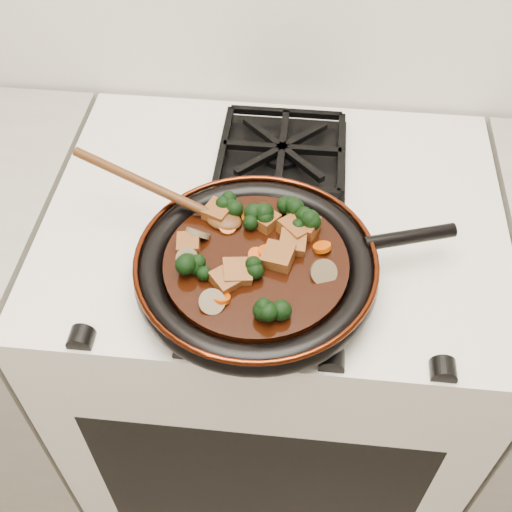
# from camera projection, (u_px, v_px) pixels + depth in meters

# --- Properties ---
(stove) EXTENTS (0.76, 0.60, 0.90)m
(stove) POSITION_uv_depth(u_px,v_px,m) (271.00, 357.00, 1.41)
(stove) COLOR white
(stove) RESTS_ON ground
(burner_grate_front) EXTENTS (0.23, 0.23, 0.03)m
(burner_grate_front) POSITION_uv_depth(u_px,v_px,m) (268.00, 272.00, 0.96)
(burner_grate_front) COLOR black
(burner_grate_front) RESTS_ON stove
(burner_grate_back) EXTENTS (0.23, 0.23, 0.03)m
(burner_grate_back) POSITION_uv_depth(u_px,v_px,m) (282.00, 152.00, 1.15)
(burner_grate_back) COLOR black
(burner_grate_back) RESTS_ON stove
(skillet) EXTENTS (0.47, 0.36, 0.05)m
(skillet) POSITION_uv_depth(u_px,v_px,m) (257.00, 267.00, 0.93)
(skillet) COLOR black
(skillet) RESTS_ON burner_grate_front
(braising_sauce) EXTENTS (0.27, 0.27, 0.02)m
(braising_sauce) POSITION_uv_depth(u_px,v_px,m) (256.00, 265.00, 0.93)
(braising_sauce) COLOR black
(braising_sauce) RESTS_ON skillet
(tofu_cube_0) EXTENTS (0.04, 0.04, 0.03)m
(tofu_cube_0) POSITION_uv_depth(u_px,v_px,m) (292.00, 244.00, 0.93)
(tofu_cube_0) COLOR brown
(tofu_cube_0) RESTS_ON braising_sauce
(tofu_cube_1) EXTENTS (0.05, 0.05, 0.03)m
(tofu_cube_1) POSITION_uv_depth(u_px,v_px,m) (278.00, 257.00, 0.91)
(tofu_cube_1) COLOR brown
(tofu_cube_1) RESTS_ON braising_sauce
(tofu_cube_2) EXTENTS (0.05, 0.05, 0.02)m
(tofu_cube_2) POSITION_uv_depth(u_px,v_px,m) (226.00, 280.00, 0.89)
(tofu_cube_2) COLOR brown
(tofu_cube_2) RESTS_ON braising_sauce
(tofu_cube_3) EXTENTS (0.05, 0.05, 0.03)m
(tofu_cube_3) POSITION_uv_depth(u_px,v_px,m) (237.00, 273.00, 0.90)
(tofu_cube_3) COLOR brown
(tofu_cube_3) RESTS_ON braising_sauce
(tofu_cube_4) EXTENTS (0.05, 0.05, 0.03)m
(tofu_cube_4) POSITION_uv_depth(u_px,v_px,m) (304.00, 226.00, 0.95)
(tofu_cube_4) COLOR brown
(tofu_cube_4) RESTS_ON braising_sauce
(tofu_cube_5) EXTENTS (0.05, 0.05, 0.02)m
(tofu_cube_5) POSITION_uv_depth(u_px,v_px,m) (265.00, 220.00, 0.96)
(tofu_cube_5) COLOR brown
(tofu_cube_5) RESTS_ON braising_sauce
(tofu_cube_6) EXTENTS (0.06, 0.06, 0.03)m
(tofu_cube_6) POSITION_uv_depth(u_px,v_px,m) (296.00, 229.00, 0.95)
(tofu_cube_6) COLOR brown
(tofu_cube_6) RESTS_ON braising_sauce
(tofu_cube_7) EXTENTS (0.05, 0.05, 0.02)m
(tofu_cube_7) POSITION_uv_depth(u_px,v_px,m) (218.00, 212.00, 0.97)
(tofu_cube_7) COLOR brown
(tofu_cube_7) RESTS_ON braising_sauce
(tofu_cube_8) EXTENTS (0.04, 0.04, 0.02)m
(tofu_cube_8) POSITION_uv_depth(u_px,v_px,m) (189.00, 244.00, 0.93)
(tofu_cube_8) COLOR brown
(tofu_cube_8) RESTS_ON braising_sauce
(broccoli_floret_0) EXTENTS (0.08, 0.08, 0.07)m
(broccoli_floret_0) POSITION_uv_depth(u_px,v_px,m) (271.00, 312.00, 0.85)
(broccoli_floret_0) COLOR black
(broccoli_floret_0) RESTS_ON braising_sauce
(broccoli_floret_1) EXTENTS (0.08, 0.09, 0.07)m
(broccoli_floret_1) POSITION_uv_depth(u_px,v_px,m) (306.00, 222.00, 0.95)
(broccoli_floret_1) COLOR black
(broccoli_floret_1) RESTS_ON braising_sauce
(broccoli_floret_2) EXTENTS (0.08, 0.08, 0.06)m
(broccoli_floret_2) POSITION_uv_depth(u_px,v_px,m) (260.00, 218.00, 0.96)
(broccoli_floret_2) COLOR black
(broccoli_floret_2) RESTS_ON braising_sauce
(broccoli_floret_3) EXTENTS (0.08, 0.08, 0.06)m
(broccoli_floret_3) POSITION_uv_depth(u_px,v_px,m) (251.00, 266.00, 0.90)
(broccoli_floret_3) COLOR black
(broccoli_floret_3) RESTS_ON braising_sauce
(broccoli_floret_4) EXTENTS (0.08, 0.07, 0.06)m
(broccoli_floret_4) POSITION_uv_depth(u_px,v_px,m) (196.00, 268.00, 0.90)
(broccoli_floret_4) COLOR black
(broccoli_floret_4) RESTS_ON braising_sauce
(broccoli_floret_5) EXTENTS (0.09, 0.09, 0.07)m
(broccoli_floret_5) POSITION_uv_depth(u_px,v_px,m) (290.00, 213.00, 0.96)
(broccoli_floret_5) COLOR black
(broccoli_floret_5) RESTS_ON braising_sauce
(broccoli_floret_6) EXTENTS (0.08, 0.08, 0.07)m
(broccoli_floret_6) POSITION_uv_depth(u_px,v_px,m) (228.00, 205.00, 0.98)
(broccoli_floret_6) COLOR black
(broccoli_floret_6) RESTS_ON braising_sauce
(carrot_coin_0) EXTENTS (0.03, 0.03, 0.02)m
(carrot_coin_0) POSITION_uv_depth(u_px,v_px,m) (268.00, 253.00, 0.92)
(carrot_coin_0) COLOR #BF4105
(carrot_coin_0) RESTS_ON braising_sauce
(carrot_coin_1) EXTENTS (0.03, 0.03, 0.02)m
(carrot_coin_1) POSITION_uv_depth(u_px,v_px,m) (257.00, 256.00, 0.92)
(carrot_coin_1) COLOR #BF4105
(carrot_coin_1) RESTS_ON braising_sauce
(carrot_coin_2) EXTENTS (0.03, 0.03, 0.02)m
(carrot_coin_2) POSITION_uv_depth(u_px,v_px,m) (251.00, 216.00, 0.97)
(carrot_coin_2) COLOR #BF4105
(carrot_coin_2) RESTS_ON braising_sauce
(carrot_coin_3) EXTENTS (0.03, 0.03, 0.02)m
(carrot_coin_3) POSITION_uv_depth(u_px,v_px,m) (322.00, 247.00, 0.93)
(carrot_coin_3) COLOR #BF4105
(carrot_coin_3) RESTS_ON braising_sauce
(carrot_coin_4) EXTENTS (0.03, 0.03, 0.02)m
(carrot_coin_4) POSITION_uv_depth(u_px,v_px,m) (221.00, 298.00, 0.87)
(carrot_coin_4) COLOR #BF4105
(carrot_coin_4) RESTS_ON braising_sauce
(carrot_coin_5) EXTENTS (0.03, 0.03, 0.02)m
(carrot_coin_5) POSITION_uv_depth(u_px,v_px,m) (228.00, 227.00, 0.96)
(carrot_coin_5) COLOR #BF4105
(carrot_coin_5) RESTS_ON braising_sauce
(mushroom_slice_0) EXTENTS (0.05, 0.04, 0.03)m
(mushroom_slice_0) POSITION_uv_depth(u_px,v_px,m) (198.00, 233.00, 0.95)
(mushroom_slice_0) COLOR brown
(mushroom_slice_0) RESTS_ON braising_sauce
(mushroom_slice_1) EXTENTS (0.04, 0.03, 0.03)m
(mushroom_slice_1) POSITION_uv_depth(u_px,v_px,m) (187.00, 258.00, 0.91)
(mushroom_slice_1) COLOR brown
(mushroom_slice_1) RESTS_ON braising_sauce
(mushroom_slice_2) EXTENTS (0.05, 0.05, 0.03)m
(mushroom_slice_2) POSITION_uv_depth(u_px,v_px,m) (212.00, 302.00, 0.86)
(mushroom_slice_2) COLOR brown
(mushroom_slice_2) RESTS_ON braising_sauce
(mushroom_slice_3) EXTENTS (0.05, 0.05, 0.03)m
(mushroom_slice_3) POSITION_uv_depth(u_px,v_px,m) (324.00, 272.00, 0.90)
(mushroom_slice_3) COLOR brown
(mushroom_slice_3) RESTS_ON braising_sauce
(wooden_spoon) EXTENTS (0.16, 0.07, 0.25)m
(wooden_spoon) POSITION_uv_depth(u_px,v_px,m) (180.00, 200.00, 0.97)
(wooden_spoon) COLOR #4F2A11
(wooden_spoon) RESTS_ON braising_sauce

